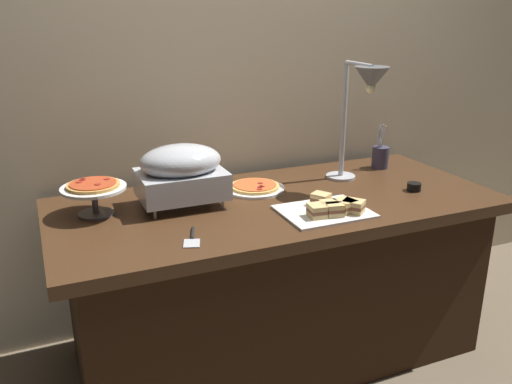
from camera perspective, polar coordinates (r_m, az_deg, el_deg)
name	(u,v)px	position (r m, az deg, el deg)	size (l,w,h in m)	color
ground_plane	(276,351)	(2.65, 2.11, -16.50)	(8.00, 8.00, 0.00)	brown
back_wall	(235,82)	(2.64, -2.29, 11.63)	(4.40, 0.04, 2.40)	#C6B593
buffet_table	(277,278)	(2.45, 2.22, -9.14)	(1.90, 0.84, 0.76)	#422816
chafing_dish	(181,172)	(2.20, -7.96, 2.14)	(0.35, 0.26, 0.26)	#B7BABF
heat_lamp	(365,92)	(2.40, 11.54, 10.38)	(0.15, 0.34, 0.56)	#B7BABF
pizza_plate_front	(255,187)	(2.41, -0.11, 0.49)	(0.27, 0.27, 0.03)	white
pizza_plate_center	(94,190)	(2.19, -16.88, 0.23)	(0.25, 0.25, 0.14)	#595B60
sandwich_platter	(330,208)	(2.15, 7.90, -1.75)	(0.35, 0.28, 0.06)	white
sauce_cup_near	(414,186)	(2.50, 16.46, 0.57)	(0.06, 0.06, 0.04)	black
utensil_holder	(380,156)	(2.81, 13.08, 3.71)	(0.08, 0.08, 0.23)	#383347
serving_spatula	(192,238)	(1.92, -6.81, -4.93)	(0.09, 0.17, 0.01)	#B7BABF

